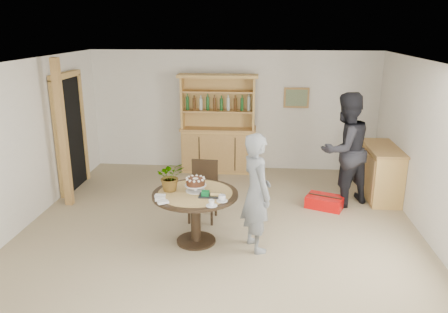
% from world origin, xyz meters
% --- Properties ---
extents(ground, '(7.00, 7.00, 0.00)m').
position_xyz_m(ground, '(0.00, 0.00, 0.00)').
color(ground, tan).
rests_on(ground, ground).
extents(room_shell, '(6.04, 7.04, 2.52)m').
position_xyz_m(room_shell, '(0.00, 0.01, 1.74)').
color(room_shell, white).
rests_on(room_shell, ground).
extents(doorway, '(0.13, 1.10, 2.18)m').
position_xyz_m(doorway, '(-2.93, 2.00, 1.11)').
color(doorway, black).
rests_on(doorway, ground).
extents(pine_post, '(0.12, 0.12, 2.50)m').
position_xyz_m(pine_post, '(-2.70, 1.20, 1.25)').
color(pine_post, tan).
rests_on(pine_post, ground).
extents(hutch, '(1.62, 0.54, 2.04)m').
position_xyz_m(hutch, '(-0.30, 3.24, 0.69)').
color(hutch, tan).
rests_on(hutch, ground).
extents(sideboard, '(0.54, 1.26, 0.94)m').
position_xyz_m(sideboard, '(2.74, 2.00, 0.47)').
color(sideboard, tan).
rests_on(sideboard, ground).
extents(dining_table, '(1.20, 1.20, 0.76)m').
position_xyz_m(dining_table, '(-0.31, 0.02, 0.60)').
color(dining_table, black).
rests_on(dining_table, ground).
extents(dining_chair, '(0.45, 0.45, 0.95)m').
position_xyz_m(dining_chair, '(-0.30, 0.85, 0.54)').
color(dining_chair, black).
rests_on(dining_chair, ground).
extents(birthday_cake, '(0.30, 0.30, 0.20)m').
position_xyz_m(birthday_cake, '(-0.31, 0.07, 0.88)').
color(birthday_cake, white).
rests_on(birthday_cake, dining_table).
extents(flower_vase, '(0.47, 0.44, 0.42)m').
position_xyz_m(flower_vase, '(-0.66, 0.07, 0.97)').
color(flower_vase, '#3F7233').
rests_on(flower_vase, dining_table).
extents(gift_tray, '(0.30, 0.20, 0.08)m').
position_xyz_m(gift_tray, '(-0.09, -0.11, 0.79)').
color(gift_tray, black).
rests_on(gift_tray, dining_table).
extents(coffee_cup_a, '(0.15, 0.15, 0.09)m').
position_xyz_m(coffee_cup_a, '(0.09, -0.26, 0.80)').
color(coffee_cup_a, white).
rests_on(coffee_cup_a, dining_table).
extents(coffee_cup_b, '(0.15, 0.15, 0.08)m').
position_xyz_m(coffee_cup_b, '(-0.03, -0.43, 0.79)').
color(coffee_cup_b, white).
rests_on(coffee_cup_b, dining_table).
extents(napkins, '(0.24, 0.33, 0.03)m').
position_xyz_m(napkins, '(-0.72, -0.29, 0.77)').
color(napkins, white).
rests_on(napkins, dining_table).
extents(teen_boy, '(0.61, 0.71, 1.65)m').
position_xyz_m(teen_boy, '(0.54, -0.08, 0.82)').
color(teen_boy, slate).
rests_on(teen_boy, ground).
extents(adult_person, '(1.19, 1.13, 1.95)m').
position_xyz_m(adult_person, '(2.00, 1.64, 0.97)').
color(adult_person, black).
rests_on(adult_person, ground).
extents(red_suitcase, '(0.71, 0.60, 0.21)m').
position_xyz_m(red_suitcase, '(1.70, 1.43, 0.10)').
color(red_suitcase, red).
rests_on(red_suitcase, ground).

